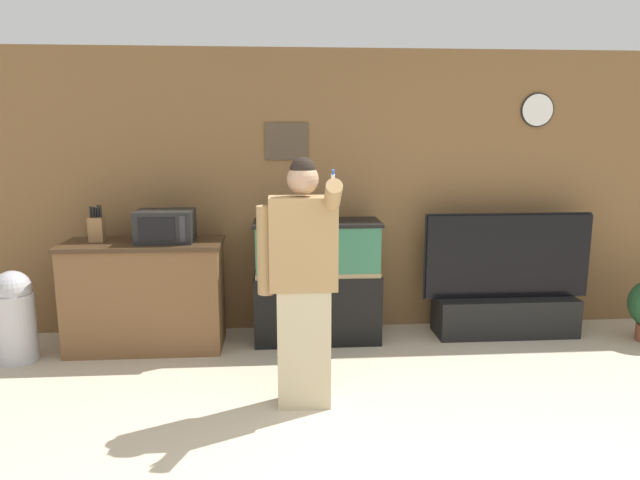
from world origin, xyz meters
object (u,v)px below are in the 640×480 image
at_px(trash_bin, 15,315).
at_px(knife_block, 97,228).
at_px(tv_on_stand, 505,300).
at_px(counter_island, 146,295).
at_px(person_standing, 302,280).
at_px(aquarium_on_stand, 317,281).
at_px(microwave, 165,226).

bearing_deg(trash_bin, knife_block, 23.75).
distance_m(tv_on_stand, trash_bin, 4.26).
bearing_deg(knife_block, tv_on_stand, 0.97).
bearing_deg(counter_island, tv_on_stand, 2.02).
bearing_deg(person_standing, trash_bin, 157.96).
height_order(knife_block, trash_bin, knife_block).
distance_m(knife_block, trash_bin, 0.95).
xyz_separation_m(knife_block, tv_on_stand, (3.63, 0.06, -0.73)).
relative_size(aquarium_on_stand, trash_bin, 1.47).
relative_size(aquarium_on_stand, tv_on_stand, 0.72).
xyz_separation_m(knife_block, trash_bin, (-0.62, -0.27, -0.67)).
distance_m(counter_island, tv_on_stand, 3.25).
distance_m(microwave, knife_block, 0.59).
bearing_deg(microwave, knife_block, 175.19).
xyz_separation_m(counter_island, knife_block, (-0.39, 0.05, 0.58)).
xyz_separation_m(counter_island, aquarium_on_stand, (1.49, 0.11, 0.07)).
distance_m(microwave, tv_on_stand, 3.14).
relative_size(microwave, tv_on_stand, 0.31).
bearing_deg(tv_on_stand, knife_block, -179.03).
distance_m(aquarium_on_stand, tv_on_stand, 1.77).
distance_m(person_standing, trash_bin, 2.54).
distance_m(knife_block, tv_on_stand, 3.70).
height_order(counter_island, tv_on_stand, tv_on_stand).
bearing_deg(person_standing, tv_on_stand, 33.22).
bearing_deg(aquarium_on_stand, counter_island, -175.84).
distance_m(microwave, person_standing, 1.62).
relative_size(knife_block, trash_bin, 0.41).
relative_size(counter_island, tv_on_stand, 0.86).
distance_m(microwave, aquarium_on_stand, 1.40).
xyz_separation_m(aquarium_on_stand, tv_on_stand, (1.75, 0.01, -0.22)).
relative_size(person_standing, trash_bin, 2.24).
bearing_deg(knife_block, aquarium_on_stand, 1.69).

